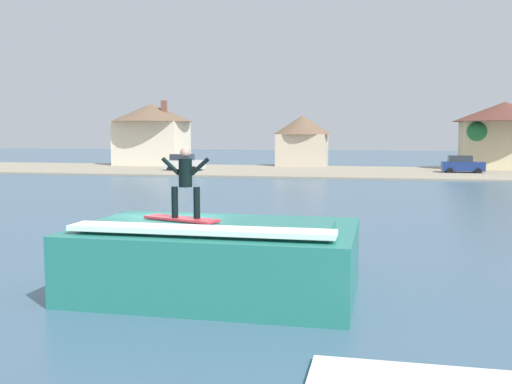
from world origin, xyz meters
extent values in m
plane|color=#3E5D74|center=(0.00, 0.00, 0.00)|extent=(260.00, 260.00, 0.00)
cube|color=#25796C|center=(1.53, -0.84, 0.83)|extent=(6.79, 4.53, 1.66)
cube|color=#25796C|center=(1.53, -1.41, 1.76)|extent=(5.77, 2.04, 0.18)
cube|color=white|center=(1.53, -2.31, 1.81)|extent=(6.11, 0.82, 0.12)
cube|color=#D8333F|center=(0.76, -1.32, 1.90)|extent=(2.04, 1.15, 0.06)
cube|color=black|center=(0.76, -1.32, 1.92)|extent=(1.73, 0.65, 0.01)
cylinder|color=black|center=(0.61, -1.38, 2.31)|extent=(0.16, 0.16, 0.76)
cylinder|color=black|center=(1.17, -1.38, 2.31)|extent=(0.16, 0.16, 0.76)
cylinder|color=black|center=(0.89, -1.38, 3.02)|extent=(0.32, 0.32, 0.68)
sphere|color=tan|center=(0.89, -1.38, 3.51)|extent=(0.24, 0.24, 0.24)
cylinder|color=black|center=(0.53, -1.38, 3.18)|extent=(0.48, 0.10, 0.44)
cylinder|color=black|center=(1.26, -1.38, 3.18)|extent=(0.48, 0.10, 0.44)
cube|color=gray|center=(0.00, 46.21, 0.08)|extent=(120.00, 18.53, 0.16)
cube|color=silver|center=(-14.70, 43.75, 0.77)|extent=(3.94, 1.95, 0.90)
cube|color=#262D38|center=(-14.99, 43.75, 1.54)|extent=(2.17, 1.76, 0.64)
cylinder|color=black|center=(-13.42, 44.78, 0.32)|extent=(0.64, 0.22, 0.64)
cylinder|color=black|center=(-13.42, 42.73, 0.32)|extent=(0.64, 0.22, 0.64)
cylinder|color=black|center=(-15.98, 44.78, 0.32)|extent=(0.64, 0.22, 0.64)
cylinder|color=black|center=(-15.98, 42.73, 0.32)|extent=(0.64, 0.22, 0.64)
cube|color=navy|center=(13.39, 46.06, 0.77)|extent=(4.01, 1.78, 0.90)
cube|color=#262D38|center=(13.08, 46.06, 1.54)|extent=(2.21, 1.60, 0.64)
cylinder|color=black|center=(14.69, 47.00, 0.32)|extent=(0.64, 0.22, 0.64)
cylinder|color=black|center=(14.69, 45.12, 0.32)|extent=(0.64, 0.22, 0.64)
cylinder|color=black|center=(12.08, 47.00, 0.32)|extent=(0.64, 0.22, 0.64)
cylinder|color=black|center=(12.08, 45.12, 0.32)|extent=(0.64, 0.22, 0.64)
cube|color=beige|center=(-22.31, 53.49, 2.73)|extent=(8.06, 6.09, 5.47)
cone|color=brown|center=(-22.31, 53.49, 6.57)|extent=(10.00, 10.00, 2.19)
cube|color=brown|center=(-20.29, 52.58, 7.07)|extent=(0.60, 0.60, 1.80)
cube|color=beige|center=(18.42, 53.18, 2.66)|extent=(8.76, 5.24, 5.32)
cone|color=brown|center=(18.42, 53.18, 6.37)|extent=(10.86, 10.86, 2.09)
cube|color=beige|center=(-3.89, 55.84, 1.96)|extent=(5.73, 5.73, 3.92)
cone|color=brown|center=(-3.89, 55.84, 5.04)|extent=(7.10, 7.10, 2.24)
cylinder|color=brown|center=(15.26, 50.95, 1.78)|extent=(0.34, 0.34, 3.56)
sphere|color=#206A38|center=(15.26, 50.95, 4.23)|extent=(2.23, 2.23, 2.23)
camera|label=1|loc=(5.48, -14.72, 3.95)|focal=41.09mm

